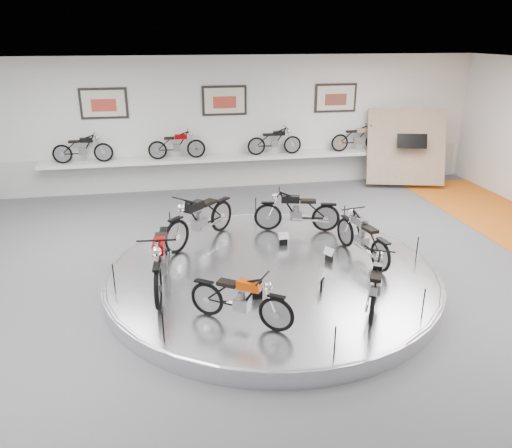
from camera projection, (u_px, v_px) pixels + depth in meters
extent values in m
plane|color=#535356|center=(275.00, 290.00, 9.53)|extent=(16.00, 16.00, 0.00)
plane|color=white|center=(278.00, 71.00, 8.10)|extent=(16.00, 16.00, 0.00)
plane|color=silver|center=(225.00, 124.00, 15.24)|extent=(16.00, 0.00, 16.00)
cube|color=#BCBCBA|center=(226.00, 170.00, 15.73)|extent=(15.68, 0.04, 1.10)
cylinder|color=silver|center=(272.00, 276.00, 9.75)|extent=(6.40, 6.40, 0.30)
torus|color=#B2B2BA|center=(272.00, 270.00, 9.71)|extent=(6.40, 6.40, 0.10)
cube|color=silver|center=(227.00, 158.00, 15.32)|extent=(11.00, 0.55, 0.10)
cube|color=beige|center=(104.00, 103.00, 14.33)|extent=(1.35, 0.06, 0.88)
cube|color=beige|center=(224.00, 101.00, 14.95)|extent=(1.35, 0.06, 0.88)
cube|color=beige|center=(336.00, 98.00, 15.56)|extent=(1.35, 0.06, 0.88)
cube|color=tan|center=(406.00, 147.00, 15.66)|extent=(2.56, 1.52, 2.30)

